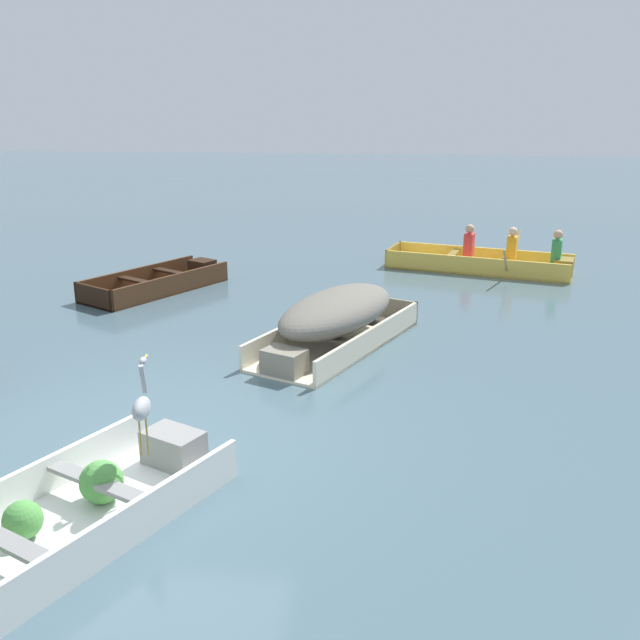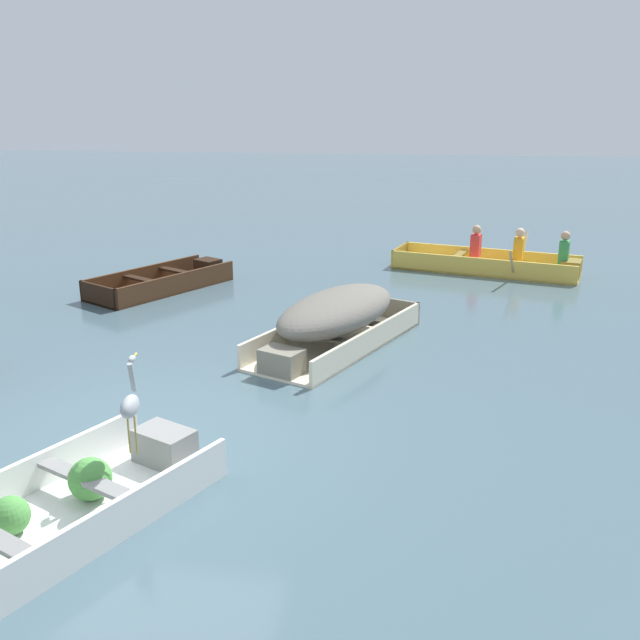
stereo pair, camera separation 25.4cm
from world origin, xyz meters
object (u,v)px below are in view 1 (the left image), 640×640
(dinghy_white_foreground, at_px, (65,516))
(rowboat_yellow_with_crew, at_px, (491,261))
(heron_on_dinghy, at_px, (142,405))
(skiff_dark_varnish_mid_moored, at_px, (161,283))
(skiff_cream_near_moored, at_px, (336,316))

(dinghy_white_foreground, height_order, rowboat_yellow_with_crew, rowboat_yellow_with_crew)
(rowboat_yellow_with_crew, bearing_deg, heron_on_dinghy, -113.18)
(dinghy_white_foreground, bearing_deg, skiff_dark_varnish_mid_moored, 103.22)
(skiff_dark_varnish_mid_moored, height_order, rowboat_yellow_with_crew, rowboat_yellow_with_crew)
(skiff_cream_near_moored, relative_size, rowboat_yellow_with_crew, 0.86)
(skiff_cream_near_moored, xyz_separation_m, skiff_dark_varnish_mid_moored, (-3.49, 2.74, -0.31))
(skiff_dark_varnish_mid_moored, xyz_separation_m, rowboat_yellow_with_crew, (6.15, 2.21, 0.08))
(skiff_cream_near_moored, distance_m, rowboat_yellow_with_crew, 5.62)
(dinghy_white_foreground, distance_m, skiff_dark_varnish_mid_moored, 7.71)
(skiff_cream_near_moored, relative_size, heron_on_dinghy, 3.90)
(heron_on_dinghy, bearing_deg, skiff_dark_varnish_mid_moored, 107.99)
(skiff_dark_varnish_mid_moored, bearing_deg, skiff_cream_near_moored, -38.09)
(rowboat_yellow_with_crew, distance_m, heron_on_dinghy, 9.95)
(dinghy_white_foreground, height_order, heron_on_dinghy, heron_on_dinghy)
(skiff_cream_near_moored, height_order, rowboat_yellow_with_crew, rowboat_yellow_with_crew)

